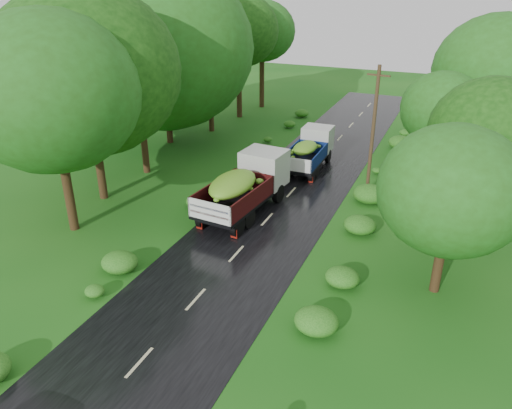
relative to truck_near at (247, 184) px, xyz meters
The scene contains 9 objects.
ground 12.80m from the truck_near, 83.28° to the right, with size 120.00×120.00×0.00m, color #114D10.
road 7.92m from the truck_near, 78.95° to the right, with size 6.50×80.00×0.02m, color black.
road_lines 6.96m from the truck_near, 77.33° to the right, with size 0.12×69.60×0.00m.
truck_near is the anchor object (origin of this frame).
truck_far 8.04m from the truck_near, 81.22° to the left, with size 2.12×5.83×2.44m.
utility_pole 8.21m from the truck_near, 43.34° to the left, with size 1.34×0.27×7.66m.
trees_left 12.65m from the truck_near, 142.62° to the left, with size 7.84×31.83×9.62m.
trees_right 14.94m from the truck_near, 39.39° to the left, with size 6.62×30.26×7.93m.
shrubs 2.42m from the truck_near, 43.23° to the left, with size 11.90×44.00×0.70m.
Camera 1 is at (8.96, -10.73, 12.39)m, focal length 35.00 mm.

